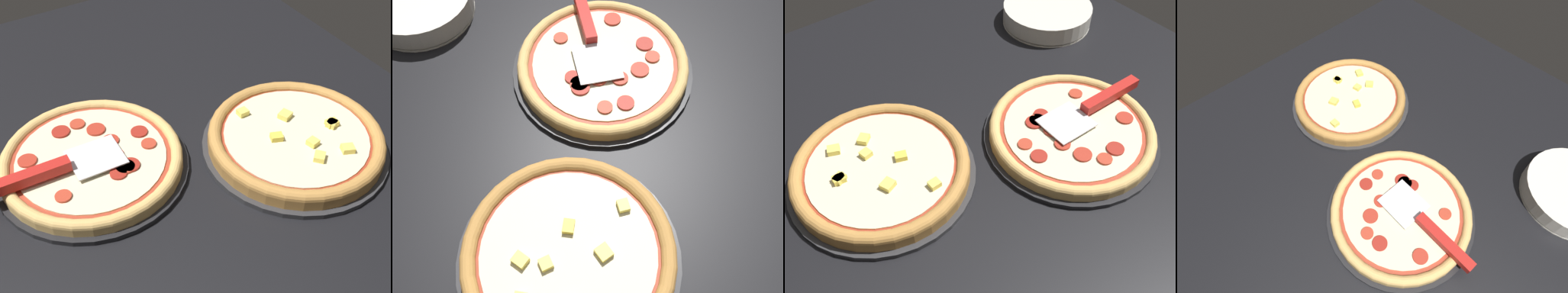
# 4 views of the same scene
# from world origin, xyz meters

# --- Properties ---
(ground_plane) EXTENTS (1.28, 1.15, 0.04)m
(ground_plane) POSITION_xyz_m (0.00, 0.00, -0.02)
(ground_plane) COLOR black
(pizza_pan_front) EXTENTS (0.34, 0.34, 0.01)m
(pizza_pan_front) POSITION_xyz_m (-0.06, -0.10, 0.01)
(pizza_pan_front) COLOR black
(pizza_pan_front) RESTS_ON ground_plane
(pizza_front) EXTENTS (0.32, 0.32, 0.03)m
(pizza_front) POSITION_xyz_m (-0.06, -0.10, 0.02)
(pizza_front) COLOR #DBAD60
(pizza_front) RESTS_ON pizza_pan_front
(pizza_pan_back) EXTENTS (0.34, 0.34, 0.01)m
(pizza_pan_back) POSITION_xyz_m (0.09, 0.24, 0.01)
(pizza_pan_back) COLOR #2D2D30
(pizza_pan_back) RESTS_ON ground_plane
(pizza_back) EXTENTS (0.32, 0.32, 0.04)m
(pizza_back) POSITION_xyz_m (0.09, 0.24, 0.03)
(pizza_back) COLOR #B77F3D
(pizza_back) RESTS_ON pizza_pan_back
(serving_spatula) EXTENTS (0.08, 0.24, 0.02)m
(serving_spatula) POSITION_xyz_m (-0.05, -0.19, 0.04)
(serving_spatula) COLOR silver
(serving_spatula) RESTS_ON pizza_front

